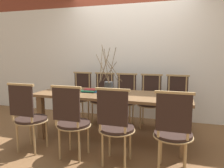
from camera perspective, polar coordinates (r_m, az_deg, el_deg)
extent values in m
plane|color=brown|center=(3.58, 0.00, -14.14)|extent=(16.00, 16.00, 0.00)
cube|color=white|center=(4.56, 4.91, 5.73)|extent=(12.00, 0.06, 2.33)
cube|color=brown|center=(3.37, 0.00, -2.86)|extent=(2.36, 0.84, 0.04)
cube|color=brown|center=(3.66, -18.03, -8.30)|extent=(0.09, 0.09, 0.69)
cube|color=brown|center=(3.02, 18.36, -11.88)|extent=(0.09, 0.09, 0.69)
cube|color=brown|center=(4.17, -12.96, -6.07)|extent=(0.09, 0.09, 0.69)
cube|color=brown|center=(3.62, 18.24, -8.49)|extent=(0.09, 0.09, 0.69)
cylinder|color=black|center=(3.26, -20.29, -8.54)|extent=(0.42, 0.42, 0.04)
cylinder|color=tan|center=(3.27, -20.27, -8.94)|extent=(0.45, 0.45, 0.01)
cylinder|color=tan|center=(3.52, -20.51, -11.32)|extent=(0.03, 0.03, 0.43)
cylinder|color=tan|center=(3.36, -16.72, -12.06)|extent=(0.03, 0.03, 0.43)
cylinder|color=tan|center=(3.32, -23.50, -12.67)|extent=(0.03, 0.03, 0.43)
cylinder|color=tan|center=(3.16, -19.60, -13.57)|extent=(0.03, 0.03, 0.43)
cylinder|color=tan|center=(3.16, -24.67, -4.30)|extent=(0.03, 0.03, 0.50)
cylinder|color=tan|center=(2.97, -20.40, -4.82)|extent=(0.03, 0.03, 0.50)
cube|color=black|center=(3.05, -22.69, -4.11)|extent=(0.36, 0.02, 0.40)
cube|color=tan|center=(3.02, -22.85, -0.16)|extent=(0.40, 0.03, 0.03)
cylinder|color=black|center=(2.92, -9.93, -10.12)|extent=(0.42, 0.42, 0.04)
cylinder|color=tan|center=(2.93, -9.92, -10.55)|extent=(0.45, 0.45, 0.01)
cylinder|color=tan|center=(3.18, -10.92, -13.08)|extent=(0.03, 0.03, 0.43)
cylinder|color=tan|center=(3.06, -6.24, -13.81)|extent=(0.03, 0.03, 0.43)
cylinder|color=tan|center=(2.96, -13.55, -14.84)|extent=(0.03, 0.03, 0.43)
cylinder|color=tan|center=(2.83, -8.57, -15.75)|extent=(0.03, 0.03, 0.43)
cylinder|color=tan|center=(2.77, -14.54, -5.49)|extent=(0.03, 0.03, 0.50)
cylinder|color=tan|center=(2.63, -9.00, -6.07)|extent=(0.03, 0.03, 0.50)
cube|color=black|center=(2.68, -11.91, -5.28)|extent=(0.36, 0.02, 0.40)
cube|color=tan|center=(2.65, -12.00, -0.80)|extent=(0.40, 0.03, 0.03)
cylinder|color=black|center=(2.71, 1.28, -11.44)|extent=(0.42, 0.42, 0.04)
cylinder|color=tan|center=(2.72, 1.28, -11.91)|extent=(0.45, 0.45, 0.01)
cylinder|color=tan|center=(2.96, -0.61, -14.56)|extent=(0.03, 0.03, 0.43)
cylinder|color=tan|center=(2.89, 4.78, -15.15)|extent=(0.03, 0.03, 0.43)
cylinder|color=tan|center=(2.72, -2.50, -16.70)|extent=(0.03, 0.03, 0.43)
cylinder|color=tan|center=(2.65, 3.39, -17.45)|extent=(0.03, 0.03, 0.43)
cylinder|color=tan|center=(2.52, -3.13, -6.63)|extent=(0.03, 0.03, 0.50)
cylinder|color=tan|center=(2.43, 3.49, -7.17)|extent=(0.03, 0.03, 0.50)
cube|color=black|center=(2.46, 0.09, -6.37)|extent=(0.36, 0.02, 0.40)
cube|color=tan|center=(2.42, 0.12, -1.48)|extent=(0.40, 0.03, 0.03)
cylinder|color=black|center=(2.62, 15.67, -12.50)|extent=(0.42, 0.42, 0.04)
cylinder|color=tan|center=(2.63, 15.65, -12.98)|extent=(0.45, 0.45, 0.01)
cylinder|color=tan|center=(2.84, 12.70, -15.78)|extent=(0.03, 0.03, 0.43)
cylinder|color=tan|center=(2.84, 18.48, -16.06)|extent=(0.03, 0.03, 0.43)
cylinder|color=tan|center=(2.59, 12.14, -18.23)|extent=(0.03, 0.03, 0.43)
cylinder|color=tan|center=(2.59, 18.57, -18.54)|extent=(0.03, 0.03, 0.43)
cylinder|color=tan|center=(2.37, 12.16, -7.73)|extent=(0.03, 0.03, 0.50)
cylinder|color=tan|center=(2.37, 19.41, -8.06)|extent=(0.03, 0.03, 0.50)
cube|color=black|center=(2.35, 15.80, -7.35)|extent=(0.36, 0.02, 0.40)
cube|color=tan|center=(2.31, 16.01, -2.26)|extent=(0.40, 0.03, 0.03)
cylinder|color=black|center=(4.39, -8.58, -3.84)|extent=(0.42, 0.42, 0.04)
cylinder|color=tan|center=(4.40, -8.57, -4.14)|extent=(0.45, 0.45, 0.01)
cylinder|color=tan|center=(4.27, -7.65, -7.40)|extent=(0.03, 0.03, 0.43)
cylinder|color=tan|center=(4.39, -10.94, -7.04)|extent=(0.03, 0.03, 0.43)
cylinder|color=tan|center=(4.51, -6.16, -6.52)|extent=(0.03, 0.03, 0.43)
cylinder|color=tan|center=(4.63, -9.31, -6.21)|extent=(0.03, 0.03, 0.43)
cylinder|color=tan|center=(4.45, -5.91, -0.12)|extent=(0.03, 0.03, 0.50)
cylinder|color=tan|center=(4.57, -9.33, 0.04)|extent=(0.03, 0.03, 0.50)
cube|color=black|center=(4.51, -7.63, 0.28)|extent=(0.36, 0.02, 0.40)
cube|color=tan|center=(4.48, -7.70, 2.96)|extent=(0.40, 0.03, 0.03)
cylinder|color=black|center=(4.21, -2.73, -4.29)|extent=(0.42, 0.42, 0.04)
cylinder|color=tan|center=(4.22, -2.73, -4.61)|extent=(0.45, 0.45, 0.01)
cylinder|color=tan|center=(4.10, -1.55, -8.01)|extent=(0.03, 0.03, 0.43)
cylinder|color=tan|center=(4.19, -5.15, -7.66)|extent=(0.03, 0.03, 0.43)
cylinder|color=tan|center=(4.35, -0.36, -7.04)|extent=(0.03, 0.03, 0.43)
cylinder|color=tan|center=(4.44, -3.77, -6.74)|extent=(0.03, 0.03, 0.43)
cylinder|color=tan|center=(4.28, -0.06, -0.41)|extent=(0.03, 0.03, 0.50)
cylinder|color=tan|center=(4.38, -3.76, -0.23)|extent=(0.03, 0.03, 0.50)
cube|color=black|center=(4.33, -1.91, 0.02)|extent=(0.36, 0.02, 0.40)
cube|color=tan|center=(4.30, -1.95, 2.81)|extent=(0.40, 0.03, 0.03)
cylinder|color=black|center=(4.08, 3.21, -4.71)|extent=(0.42, 0.42, 0.04)
cylinder|color=tan|center=(4.09, 3.21, -5.03)|extent=(0.45, 0.45, 0.01)
cylinder|color=tan|center=(3.98, 4.63, -8.53)|extent=(0.03, 0.03, 0.43)
cylinder|color=tan|center=(4.05, 0.79, -8.22)|extent=(0.03, 0.03, 0.43)
cylinder|color=tan|center=(4.24, 5.48, -7.49)|extent=(0.03, 0.03, 0.43)
cylinder|color=tan|center=(4.30, 1.85, -7.22)|extent=(0.03, 0.03, 0.43)
cylinder|color=tan|center=(4.17, 5.84, -0.68)|extent=(0.03, 0.03, 0.50)
cylinder|color=tan|center=(4.24, 1.90, -0.50)|extent=(0.03, 0.03, 0.50)
cube|color=black|center=(4.20, 3.87, -0.24)|extent=(0.36, 0.02, 0.40)
cube|color=tan|center=(4.17, 3.88, 2.63)|extent=(0.40, 0.03, 0.03)
cylinder|color=black|center=(3.99, 9.79, -5.10)|extent=(0.42, 0.42, 0.04)
cylinder|color=tan|center=(4.00, 9.78, -5.43)|extent=(0.45, 0.45, 0.01)
cylinder|color=tan|center=(3.91, 11.45, -8.99)|extent=(0.03, 0.03, 0.43)
cylinder|color=tan|center=(3.94, 7.42, -8.73)|extent=(0.03, 0.03, 0.43)
cylinder|color=tan|center=(4.17, 11.86, -7.89)|extent=(0.03, 0.03, 0.43)
cylinder|color=tan|center=(4.20, 8.09, -7.66)|extent=(0.03, 0.03, 0.43)
cylinder|color=tan|center=(4.10, 12.28, -0.98)|extent=(0.03, 0.03, 0.50)
cylinder|color=tan|center=(4.14, 8.18, -0.79)|extent=(0.03, 0.03, 0.50)
cube|color=black|center=(4.12, 10.24, -0.53)|extent=(0.36, 0.02, 0.40)
cube|color=tan|center=(4.09, 10.31, 2.39)|extent=(0.40, 0.03, 0.03)
cylinder|color=black|center=(3.96, 16.50, -5.43)|extent=(0.42, 0.42, 0.04)
cylinder|color=tan|center=(3.97, 16.49, -5.76)|extent=(0.45, 0.45, 0.01)
cylinder|color=tan|center=(3.89, 18.37, -9.33)|extent=(0.03, 0.03, 0.43)
cylinder|color=tan|center=(3.89, 14.26, -9.14)|extent=(0.03, 0.03, 0.43)
cylinder|color=tan|center=(4.16, 18.33, -8.20)|extent=(0.03, 0.03, 0.43)
cylinder|color=tan|center=(4.16, 14.49, -8.03)|extent=(0.03, 0.03, 0.43)
cylinder|color=tan|center=(4.09, 18.79, -1.27)|extent=(0.03, 0.03, 0.50)
cylinder|color=tan|center=(4.09, 14.63, -1.08)|extent=(0.03, 0.03, 0.50)
cube|color=black|center=(4.09, 16.72, -0.82)|extent=(0.36, 0.02, 0.40)
cube|color=tan|center=(4.06, 16.85, 2.13)|extent=(0.40, 0.03, 0.03)
cylinder|color=#33383D|center=(3.35, -0.90, -0.97)|extent=(0.13, 0.13, 0.19)
cylinder|color=brown|center=(3.29, -1.51, 4.85)|extent=(0.09, 0.06, 0.50)
cylinder|color=brown|center=(3.20, 0.65, 3.46)|extent=(0.18, 0.25, 0.36)
cylinder|color=brown|center=(3.39, -1.75, 5.10)|extent=(0.12, 0.15, 0.52)
cylinder|color=brown|center=(3.26, -1.68, 5.35)|extent=(0.14, 0.06, 0.56)
cylinder|color=brown|center=(3.22, 0.06, 3.24)|extent=(0.16, 0.18, 0.33)
cylinder|color=brown|center=(3.39, -2.06, 4.20)|extent=(0.10, 0.18, 0.41)
cylinder|color=brown|center=(3.34, -2.92, 3.05)|extent=(0.05, 0.24, 0.29)
cylinder|color=brown|center=(3.43, -0.57, 3.34)|extent=(0.22, 0.04, 0.31)
cylinder|color=brown|center=(3.22, -2.45, 4.01)|extent=(0.25, 0.11, 0.42)
cylinder|color=brown|center=(3.34, -2.85, 5.11)|extent=(0.04, 0.23, 0.53)
cylinder|color=brown|center=(3.37, 0.06, 5.17)|extent=(0.15, 0.08, 0.53)
cube|color=#234C8C|center=(3.54, -5.71, -1.94)|extent=(0.27, 0.21, 0.01)
cube|color=#1E6B4C|center=(3.53, -5.95, -1.71)|extent=(0.22, 0.20, 0.02)
cube|color=maroon|center=(3.53, -5.72, -1.42)|extent=(0.20, 0.16, 0.01)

